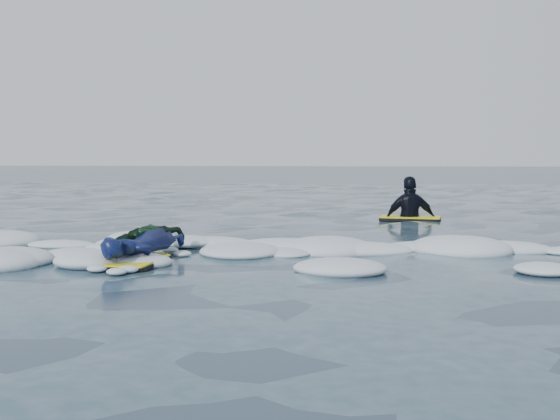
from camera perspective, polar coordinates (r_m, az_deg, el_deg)
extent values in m
plane|color=#18273A|center=(7.86, -1.60, -4.77)|extent=(120.00, 120.00, 0.00)
cube|color=black|center=(8.19, -11.59, -4.24)|extent=(0.61, 1.01, 0.05)
cube|color=#FAF015|center=(8.19, -11.59, -4.01)|extent=(0.59, 0.98, 0.02)
imported|color=navy|center=(8.40, -11.10, -2.81)|extent=(0.88, 1.53, 0.35)
cube|color=black|center=(8.56, -10.95, -3.89)|extent=(0.44, 0.73, 0.04)
cube|color=#FAF015|center=(8.56, -10.95, -3.73)|extent=(0.42, 0.72, 0.01)
cube|color=#176FB3|center=(8.55, -10.95, -3.68)|extent=(0.17, 0.68, 0.00)
imported|color=black|center=(8.72, -10.59, -2.46)|extent=(0.90, 1.18, 0.40)
cube|color=black|center=(13.52, 10.54, -0.72)|extent=(1.21, 0.78, 0.06)
cube|color=#FAF015|center=(13.51, 10.54, -0.55)|extent=(1.18, 0.75, 0.02)
imported|color=black|center=(13.52, 10.54, -0.88)|extent=(1.04, 0.54, 1.70)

